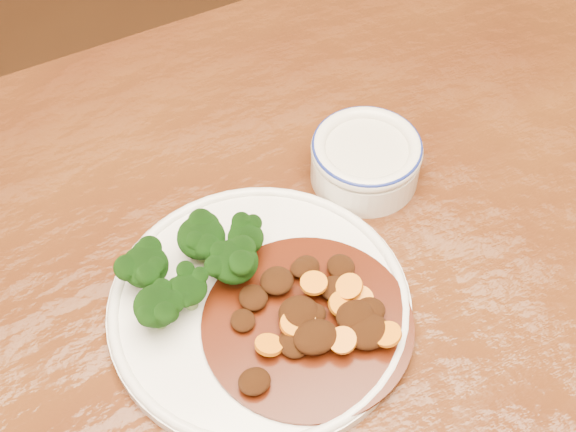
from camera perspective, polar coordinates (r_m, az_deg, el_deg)
name	(u,v)px	position (r m, az deg, el deg)	size (l,w,h in m)	color
dining_table	(324,385)	(0.75, 2.58, -11.94)	(1.55, 0.99, 0.75)	#52290E
dinner_plate	(260,306)	(0.69, -2.03, -6.41)	(0.26, 0.26, 0.02)	white
broccoli_florets	(194,265)	(0.68, -6.72, -3.46)	(0.13, 0.09, 0.05)	#779E51
mince_stew	(315,318)	(0.67, 1.91, -7.29)	(0.18, 0.18, 0.03)	#431707
dip_bowl	(366,158)	(0.77, 5.55, 4.10)	(0.11, 0.11, 0.05)	silver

